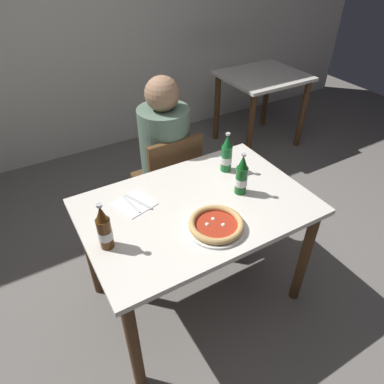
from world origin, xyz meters
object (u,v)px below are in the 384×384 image
object	(u,v)px
chair_behind_table	(170,180)
beer_bottle_right	(104,229)
beer_bottle_left	(227,155)
dining_table_background	(262,90)
beer_bottle_center	(242,177)
dining_table_main	(197,221)
pizza_margherita_near	(216,225)
napkin_with_cutlery	(135,203)
diner_seated	(166,164)

from	to	relation	value
chair_behind_table	beer_bottle_right	bearing A→B (deg)	46.37
beer_bottle_left	beer_bottle_right	bearing A→B (deg)	-163.52
dining_table_background	beer_bottle_right	bearing A→B (deg)	-145.51
dining_table_background	beer_bottle_left	xyz separation A→B (m)	(-1.29, -1.21, 0.26)
beer_bottle_center	beer_bottle_right	distance (m)	0.77
dining_table_main	chair_behind_table	size ratio (longest dim) A/B	1.41
pizza_margherita_near	napkin_with_cutlery	distance (m)	0.46
pizza_margherita_near	chair_behind_table	bearing A→B (deg)	79.31
beer_bottle_right	napkin_with_cutlery	world-z (taller)	beer_bottle_right
beer_bottle_left	beer_bottle_center	world-z (taller)	same
diner_seated	dining_table_background	world-z (taller)	diner_seated
dining_table_main	chair_behind_table	xyz separation A→B (m)	(0.14, 0.61, -0.15)
diner_seated	beer_bottle_left	distance (m)	0.57
dining_table_main	diner_seated	distance (m)	0.68
chair_behind_table	beer_bottle_center	distance (m)	0.75
beer_bottle_right	beer_bottle_center	bearing A→B (deg)	1.65
chair_behind_table	napkin_with_cutlery	distance (m)	0.67
diner_seated	pizza_margherita_near	world-z (taller)	diner_seated
beer_bottle_center	pizza_margherita_near	bearing A→B (deg)	-147.51
dining_table_main	beer_bottle_left	size ratio (longest dim) A/B	4.86
diner_seated	dining_table_background	size ratio (longest dim) A/B	1.51
beer_bottle_left	napkin_with_cutlery	distance (m)	0.61
dining_table_background	pizza_margherita_near	world-z (taller)	pizza_margherita_near
dining_table_main	diner_seated	size ratio (longest dim) A/B	0.99
dining_table_background	pizza_margherita_near	xyz separation A→B (m)	(-1.62, -1.60, 0.18)
beer_bottle_left	beer_bottle_center	xyz separation A→B (m)	(-0.06, -0.22, 0.00)
dining_table_main	napkin_with_cutlery	size ratio (longest dim) A/B	5.45
chair_behind_table	beer_bottle_left	size ratio (longest dim) A/B	3.44
chair_behind_table	pizza_margherita_near	xyz separation A→B (m)	(-0.15, -0.81, 0.29)
dining_table_main	diner_seated	bearing A→B (deg)	77.78
beer_bottle_right	pizza_margherita_near	bearing A→B (deg)	-16.99
dining_table_main	pizza_margherita_near	world-z (taller)	pizza_margherita_near
dining_table_background	beer_bottle_center	world-z (taller)	beer_bottle_center
dining_table_main	chair_behind_table	bearing A→B (deg)	76.90
chair_behind_table	beer_bottle_left	bearing A→B (deg)	113.76
pizza_margherita_near	diner_seated	bearing A→B (deg)	79.86
dining_table_main	pizza_margherita_near	xyz separation A→B (m)	(-0.01, -0.20, 0.14)
beer_bottle_left	beer_bottle_right	world-z (taller)	same
dining_table_background	napkin_with_cutlery	size ratio (longest dim) A/B	3.63
beer_bottle_center	beer_bottle_right	world-z (taller)	same
dining_table_background	pizza_margherita_near	bearing A→B (deg)	-135.27
pizza_margherita_near	napkin_with_cutlery	world-z (taller)	pizza_margherita_near
chair_behind_table	beer_bottle_right	xyz separation A→B (m)	(-0.65, -0.66, 0.37)
beer_bottle_center	dining_table_main	bearing A→B (deg)	174.07
beer_bottle_left	beer_bottle_right	distance (m)	0.86
chair_behind_table	beer_bottle_right	size ratio (longest dim) A/B	3.44
beer_bottle_left	napkin_with_cutlery	bearing A→B (deg)	-177.72
dining_table_background	beer_bottle_right	world-z (taller)	beer_bottle_right
pizza_margherita_near	beer_bottle_right	xyz separation A→B (m)	(-0.49, 0.15, 0.08)
pizza_margherita_near	beer_bottle_center	size ratio (longest dim) A/B	1.18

